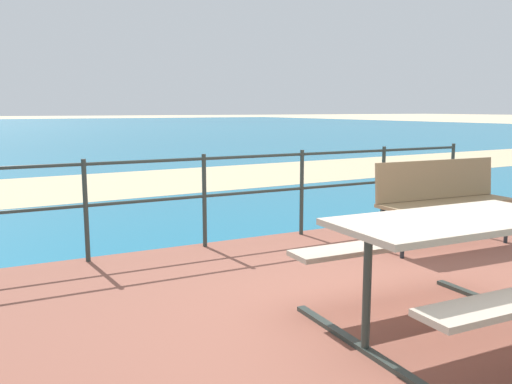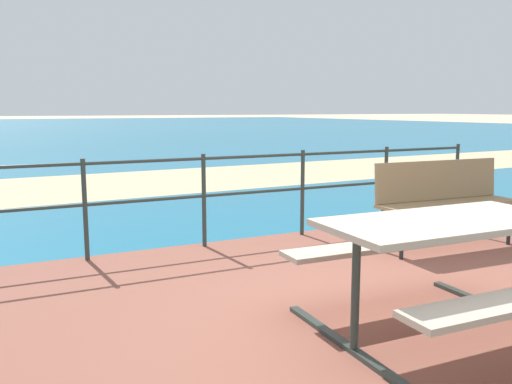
{
  "view_description": "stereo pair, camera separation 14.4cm",
  "coord_description": "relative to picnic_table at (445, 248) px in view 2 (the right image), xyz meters",
  "views": [
    {
      "loc": [
        -2.64,
        -2.57,
        1.47
      ],
      "look_at": [
        -0.01,
        2.43,
        0.6
      ],
      "focal_mm": 37.61,
      "sensor_mm": 36.0,
      "label": 1
    },
    {
      "loc": [
        -2.51,
        -2.63,
        1.47
      ],
      "look_at": [
        -0.01,
        2.43,
        0.6
      ],
      "focal_mm": 37.61,
      "sensor_mm": 36.0,
      "label": 2
    }
  ],
  "objects": [
    {
      "name": "picnic_table",
      "position": [
        0.0,
        0.0,
        0.0
      ],
      "size": [
        1.6,
        1.52,
        0.75
      ],
      "rotation": [
        0.0,
        0.0,
        -0.03
      ],
      "color": "tan",
      "rests_on": "patio_paving"
    },
    {
      "name": "park_bench",
      "position": [
        1.65,
        1.64,
        -0.02
      ],
      "size": [
        1.57,
        0.49,
        0.89
      ],
      "rotation": [
        0.0,
        0.0,
        -0.05
      ],
      "color": "#8C704C",
      "rests_on": "patio_paving"
    },
    {
      "name": "sea_water",
      "position": [
        0.03,
        40.26,
        -0.62
      ],
      "size": [
        90.0,
        90.0,
        0.01
      ],
      "primitive_type": "cube",
      "color": "#196B8E",
      "rests_on": "ground"
    },
    {
      "name": "railing_fence",
      "position": [
        0.03,
        2.73,
        0.04
      ],
      "size": [
        5.94,
        0.04,
        0.96
      ],
      "color": "#2D3833",
      "rests_on": "patio_paving"
    },
    {
      "name": "patio_paving",
      "position": [
        0.03,
        0.26,
        -0.59
      ],
      "size": [
        6.4,
        5.2,
        0.06
      ],
      "primitive_type": "cube",
      "color": "brown",
      "rests_on": "ground"
    },
    {
      "name": "beach_strip",
      "position": [
        0.03,
        8.26,
        -0.62
      ],
      "size": [
        54.12,
        6.29,
        0.01
      ],
      "primitive_type": "cube",
      "rotation": [
        0.0,
        0.0,
        0.05
      ],
      "color": "tan",
      "rests_on": "ground"
    },
    {
      "name": "ground_plane",
      "position": [
        0.03,
        0.26,
        -0.62
      ],
      "size": [
        240.0,
        240.0,
        0.0
      ],
      "primitive_type": "plane",
      "color": "beige"
    }
  ]
}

